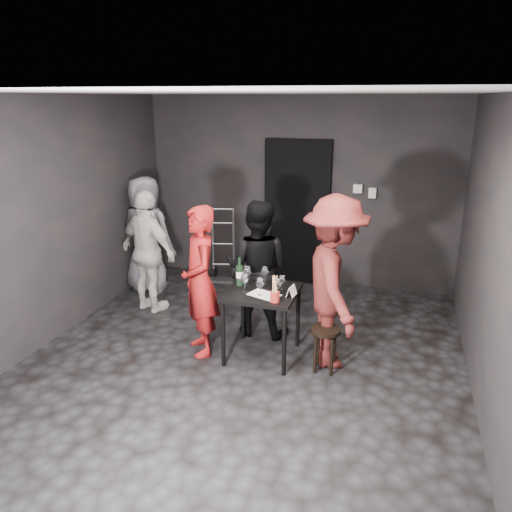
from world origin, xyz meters
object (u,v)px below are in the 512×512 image
(man_maroon, at_px, (335,267))
(bystander_cream, at_px, (148,249))
(stool, at_px, (325,338))
(hand_truck, at_px, (223,266))
(wine_bottle, at_px, (239,275))
(bystander_grey, at_px, (146,230))
(woman_black, at_px, (257,265))
(tasting_table, at_px, (262,299))
(breadstick_cup, at_px, (275,289))
(server_red, at_px, (200,276))

(man_maroon, bearing_deg, bystander_cream, 53.97)
(stool, relative_size, man_maroon, 0.22)
(hand_truck, distance_m, wine_bottle, 2.32)
(bystander_grey, bearing_deg, stool, 155.97)
(woman_black, bearing_deg, tasting_table, 112.68)
(woman_black, bearing_deg, breadstick_cup, 118.78)
(bystander_grey, bearing_deg, wine_bottle, 148.56)
(hand_truck, height_order, server_red, server_red)
(server_red, bearing_deg, bystander_cream, -163.89)
(tasting_table, bearing_deg, breadstick_cup, -51.04)
(woman_black, relative_size, bystander_cream, 1.01)
(stool, height_order, bystander_grey, bystander_grey)
(hand_truck, relative_size, stool, 2.35)
(hand_truck, distance_m, bystander_grey, 1.31)
(hand_truck, xyz_separation_m, tasting_table, (1.22, -2.09, 0.44))
(bystander_grey, bearing_deg, bystander_cream, 124.73)
(tasting_table, bearing_deg, bystander_cream, 156.22)
(bystander_grey, bearing_deg, server_red, 138.49)
(breadstick_cup, bearing_deg, hand_truck, 121.28)
(tasting_table, relative_size, man_maroon, 0.36)
(tasting_table, height_order, stool, tasting_table)
(man_maroon, relative_size, bystander_grey, 1.17)
(man_maroon, bearing_deg, bystander_grey, 44.55)
(hand_truck, distance_m, stool, 2.93)
(server_red, bearing_deg, breadstick_cup, 43.86)
(tasting_table, bearing_deg, stool, -9.29)
(stool, height_order, breadstick_cup, breadstick_cup)
(bystander_cream, height_order, wine_bottle, bystander_cream)
(breadstick_cup, bearing_deg, stool, 15.27)
(bystander_cream, xyz_separation_m, wine_bottle, (1.45, -0.68, 0.04))
(breadstick_cup, bearing_deg, man_maroon, 32.32)
(woman_black, xyz_separation_m, wine_bottle, (-0.06, -0.45, 0.03))
(stool, xyz_separation_m, man_maroon, (0.03, 0.20, 0.69))
(tasting_table, distance_m, bystander_grey, 2.52)
(man_maroon, bearing_deg, woman_black, 43.86)
(hand_truck, height_order, wine_bottle, hand_truck)
(bystander_cream, bearing_deg, hand_truck, -88.90)
(breadstick_cup, bearing_deg, woman_black, 117.93)
(woman_black, xyz_separation_m, man_maroon, (0.94, -0.45, 0.21))
(bystander_cream, bearing_deg, breadstick_cup, 173.85)
(bystander_grey, bearing_deg, breadstick_cup, 148.77)
(wine_bottle, bearing_deg, server_red, -156.69)
(hand_truck, relative_size, woman_black, 0.66)
(stool, relative_size, bystander_cream, 0.29)
(stool, xyz_separation_m, woman_black, (-0.91, 0.65, 0.48))
(server_red, xyz_separation_m, wine_bottle, (0.38, 0.17, -0.00))
(tasting_table, xyz_separation_m, man_maroon, (0.73, 0.09, 0.40))
(hand_truck, xyz_separation_m, woman_black, (1.01, -1.56, 0.63))
(server_red, xyz_separation_m, breadstick_cup, (0.86, -0.16, 0.01))
(wine_bottle, bearing_deg, stool, -11.30)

